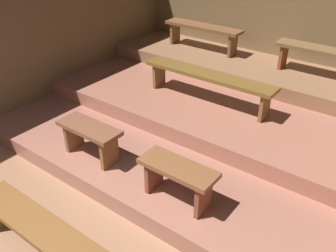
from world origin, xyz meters
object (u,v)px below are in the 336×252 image
Objects in this scene: bench_middle_center at (208,78)px; bench_upper_left at (203,30)px; bench_lower_right at (178,175)px; bench_lower_left at (90,134)px; bench_upper_right at (325,55)px; bench_floor_center at (49,237)px.

bench_upper_left is at bearing 124.96° from bench_middle_center.
bench_lower_right is at bearing -61.51° from bench_upper_left.
bench_lower_right is (1.32, 0.00, 0.00)m from bench_lower_left.
bench_lower_left is at bearing -82.45° from bench_upper_left.
bench_lower_left is 1.00× the size of bench_lower_right.
bench_upper_left is at bearing 180.00° from bench_upper_right.
bench_middle_center is 1.37× the size of bench_upper_left.
bench_lower_left is 3.69m from bench_upper_right.
bench_upper_left is (-1.20, 4.45, 0.65)m from bench_floor_center.
bench_upper_left and bench_upper_right have the same top height.
bench_lower_right is 3.69m from bench_upper_left.
bench_upper_right is (1.75, 3.22, 0.47)m from bench_lower_left.
bench_upper_left reaches higher than bench_floor_center.
bench_middle_center is at bearing 72.81° from bench_lower_left.
bench_middle_center is (-0.21, 3.04, 0.45)m from bench_floor_center.
bench_upper_left is (-1.75, 3.22, 0.47)m from bench_lower_right.
bench_lower_left is 0.56× the size of bench_upper_left.
bench_lower_left is at bearing 122.06° from bench_floor_center.
bench_floor_center is 4.65m from bench_upper_left.
bench_lower_right is 3.28m from bench_upper_right.
bench_floor_center is at bearing -57.94° from bench_lower_left.
bench_lower_left and bench_lower_right have the same top height.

